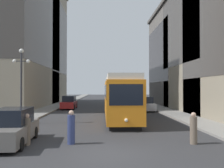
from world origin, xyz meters
name	(u,v)px	position (x,y,z in m)	size (l,w,h in m)	color
ground_plane	(109,153)	(0.00, 0.00, 0.00)	(200.00, 200.00, 0.00)	#303033
sidewalk_left	(67,102)	(-7.60, 40.00, 0.07)	(2.67, 120.00, 0.15)	gray
sidewalk_right	(141,102)	(7.60, 40.00, 0.07)	(2.67, 120.00, 0.15)	gray
streetcar	(120,97)	(1.24, 11.53, 2.10)	(2.66, 13.04, 3.89)	black
transit_bus	(133,94)	(4.81, 30.56, 1.95)	(3.04, 12.57, 3.45)	black
parked_car_left_near	(69,103)	(-4.97, 23.73, 0.84)	(1.92, 4.70, 1.82)	black
parked_car_left_mid	(12,128)	(-4.97, 2.04, 0.84)	(2.08, 4.97, 1.82)	black
parked_car_right_far	(144,104)	(4.97, 20.17, 0.84)	(2.07, 4.97, 1.82)	black
pedestrian_crossing_near	(194,129)	(4.38, 1.67, 0.76)	(0.37, 0.37, 1.63)	#6B5B4C
pedestrian_crossing_far	(71,128)	(-1.91, 1.89, 0.81)	(0.39, 0.39, 1.74)	navy
pedestrian_on_sidewalk	(27,130)	(-4.12, 1.72, 0.74)	(0.36, 0.36, 1.59)	#6B5B4C
lamp_post_left_near	(21,74)	(-6.87, 9.27, 4.00)	(1.41, 0.36, 5.91)	#333338
building_left_corner	(5,23)	(-15.39, 27.62, 12.87)	(13.51, 22.77, 24.99)	gray
building_left_midblock	(27,41)	(-15.77, 40.26, 12.59)	(14.28, 17.55, 24.45)	gray
building_right_far	(197,56)	(15.92, 30.81, 8.30)	(14.56, 15.01, 16.19)	slate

